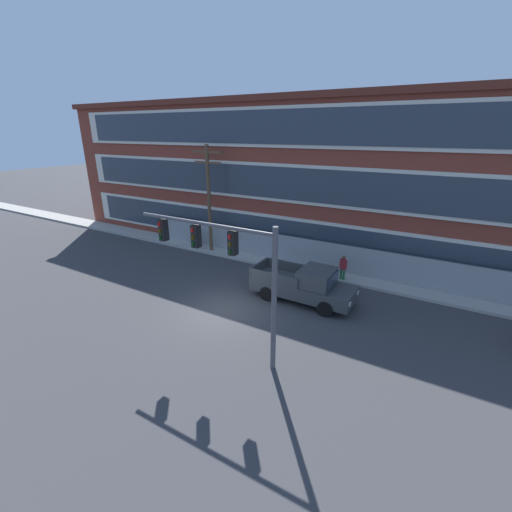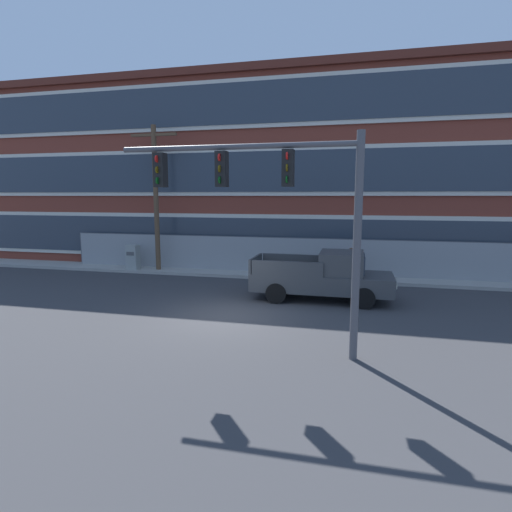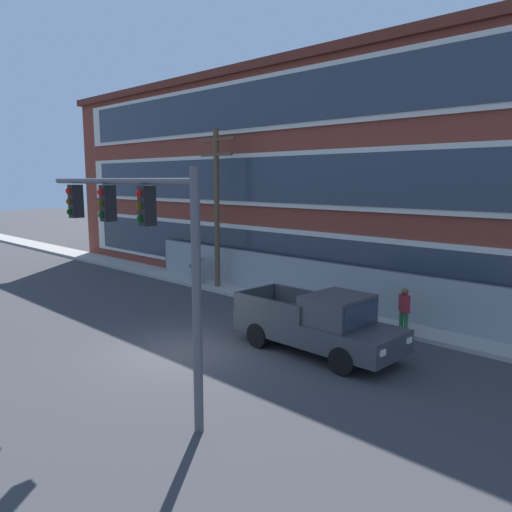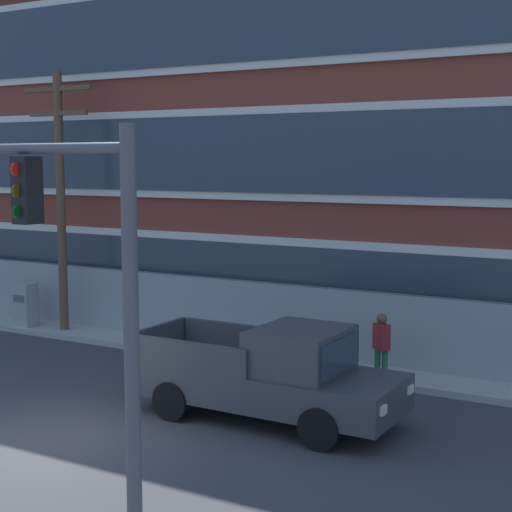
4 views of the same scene
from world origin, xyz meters
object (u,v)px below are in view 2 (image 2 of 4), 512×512
traffic_signal_mast (274,194)px  electrical_cabinet (133,258)px  pickup_truck_dark_grey (324,277)px  pedestrian_near_cabinet (351,263)px  utility_pole_near_corner (156,192)px

traffic_signal_mast → electrical_cabinet: (-9.58, 9.40, -3.42)m
traffic_signal_mast → pickup_truck_dark_grey: (0.97, 5.73, -3.22)m
pickup_truck_dark_grey → pedestrian_near_cabinet: 3.61m
traffic_signal_mast → pickup_truck_dark_grey: size_ratio=1.14×
utility_pole_near_corner → pedestrian_near_cabinet: size_ratio=4.58×
pickup_truck_dark_grey → electrical_cabinet: 11.17m
traffic_signal_mast → electrical_cabinet: traffic_signal_mast is taller
pickup_truck_dark_grey → pedestrian_near_cabinet: pickup_truck_dark_grey is taller
pickup_truck_dark_grey → electrical_cabinet: bearing=160.8°
pedestrian_near_cabinet → traffic_signal_mast: bearing=-102.1°
electrical_cabinet → pedestrian_near_cabinet: bearing=-1.0°
utility_pole_near_corner → electrical_cabinet: 3.86m
pickup_truck_dark_grey → electrical_cabinet: pickup_truck_dark_grey is taller
utility_pole_near_corner → pickup_truck_dark_grey: bearing=-22.8°
pickup_truck_dark_grey → traffic_signal_mast: bearing=-99.6°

